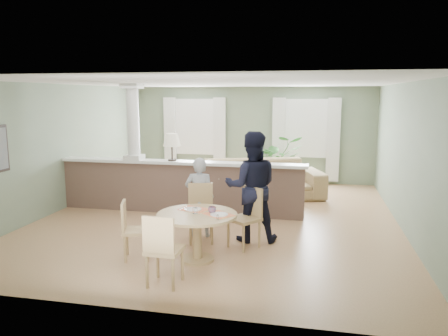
% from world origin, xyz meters
% --- Properties ---
extents(ground, '(8.00, 8.00, 0.00)m').
position_xyz_m(ground, '(0.00, 0.00, 0.00)').
color(ground, tan).
rests_on(ground, ground).
extents(room_shell, '(7.02, 8.02, 2.71)m').
position_xyz_m(room_shell, '(-0.03, 0.63, 1.81)').
color(room_shell, gray).
rests_on(room_shell, ground).
extents(pony_wall, '(5.32, 0.38, 2.70)m').
position_xyz_m(pony_wall, '(-0.99, 0.20, 0.71)').
color(pony_wall, brown).
rests_on(pony_wall, ground).
extents(sofa, '(3.38, 2.21, 0.92)m').
position_xyz_m(sofa, '(0.51, 1.85, 0.46)').
color(sofa, '#9A8254').
rests_on(sofa, ground).
extents(houseplant, '(1.59, 1.49, 1.42)m').
position_xyz_m(houseplant, '(0.91, 3.20, 0.71)').
color(houseplant, '#306629').
rests_on(houseplant, ground).
extents(dining_table, '(1.20, 1.20, 0.82)m').
position_xyz_m(dining_table, '(0.20, -2.35, 0.58)').
color(dining_table, tan).
rests_on(dining_table, ground).
extents(chair_far_boy, '(0.54, 0.54, 0.97)m').
position_xyz_m(chair_far_boy, '(0.00, -1.43, 0.54)').
color(chair_far_boy, tan).
rests_on(chair_far_boy, ground).
extents(chair_far_man, '(0.62, 0.62, 0.98)m').
position_xyz_m(chair_far_man, '(0.83, -1.58, 0.54)').
color(chair_far_man, tan).
rests_on(chair_far_man, ground).
extents(chair_near, '(0.45, 0.45, 0.97)m').
position_xyz_m(chair_near, '(-0.00, -3.33, 0.54)').
color(chair_near, tan).
rests_on(chair_near, ground).
extents(chair_side, '(0.51, 0.51, 0.89)m').
position_xyz_m(chair_side, '(-0.80, -2.49, 0.49)').
color(chair_side, tan).
rests_on(chair_side, ground).
extents(child_person, '(0.55, 0.39, 1.40)m').
position_xyz_m(child_person, '(-0.08, -1.22, 0.70)').
color(child_person, gray).
rests_on(child_person, ground).
extents(man_person, '(1.03, 0.87, 1.88)m').
position_xyz_m(man_person, '(0.85, -1.26, 0.94)').
color(man_person, black).
rests_on(man_person, ground).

